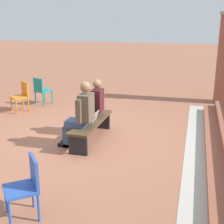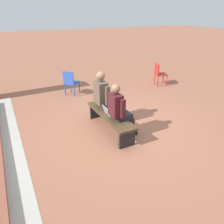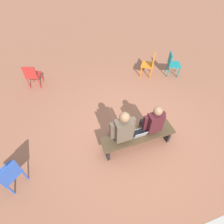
% 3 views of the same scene
% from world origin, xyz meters
% --- Properties ---
extents(ground_plane, '(60.00, 60.00, 0.00)m').
position_xyz_m(ground_plane, '(0.00, 0.00, 0.00)').
color(ground_plane, '#9E6047').
extents(bench, '(1.80, 0.44, 0.45)m').
position_xyz_m(bench, '(-0.01, 0.25, 0.35)').
color(bench, '#4C3823').
rests_on(bench, ground).
extents(person_student, '(0.51, 0.64, 1.29)m').
position_xyz_m(person_student, '(-0.36, 0.18, 0.70)').
color(person_student, '#232328').
rests_on(person_student, ground).
extents(person_adult, '(0.57, 0.71, 1.38)m').
position_xyz_m(person_adult, '(0.40, 0.18, 0.73)').
color(person_adult, '#384C75').
rests_on(person_adult, ground).
extents(laptop, '(0.32, 0.29, 0.21)m').
position_xyz_m(laptop, '(-0.02, 0.26, 0.50)').
color(laptop, '#9EA0A5').
rests_on(laptop, bench).
extents(plastic_chair_near_bench_right, '(0.59, 0.59, 0.84)m').
position_xyz_m(plastic_chair_near_bench_right, '(2.82, 0.32, 0.48)').
color(plastic_chair_near_bench_right, '#2D56B7').
rests_on(plastic_chair_near_bench_right, ground).
extents(plastic_chair_mid_courtyard, '(0.53, 0.53, 0.84)m').
position_xyz_m(plastic_chair_mid_courtyard, '(2.31, -3.06, 0.48)').
color(plastic_chair_mid_courtyard, red).
rests_on(plastic_chair_mid_courtyard, ground).
extents(plastic_chair_far_left, '(0.55, 0.55, 0.84)m').
position_xyz_m(plastic_chair_far_left, '(-2.47, -2.21, 0.48)').
color(plastic_chair_far_left, teal).
rests_on(plastic_chair_far_left, ground).
extents(plastic_chair_far_right, '(0.59, 0.59, 0.84)m').
position_xyz_m(plastic_chair_far_right, '(-1.68, -2.43, 0.48)').
color(plastic_chair_far_right, orange).
rests_on(plastic_chair_far_right, ground).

